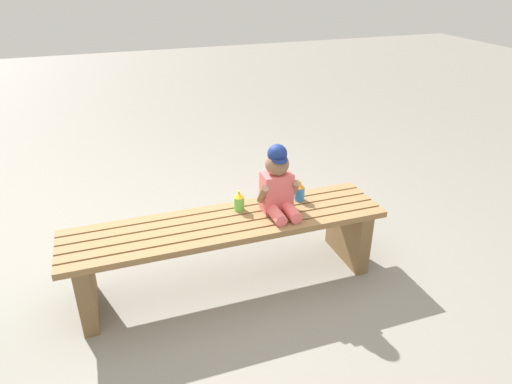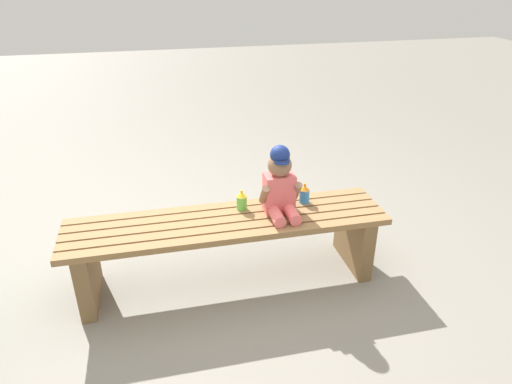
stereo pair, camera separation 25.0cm
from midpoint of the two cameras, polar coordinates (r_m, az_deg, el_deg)
The scene contains 5 objects.
ground_plane at distance 2.84m, azimuth -0.77°, elevation -10.82°, with size 16.00×16.00×0.00m, color gray.
park_bench at distance 2.67m, azimuth -0.81°, elevation -5.84°, with size 1.82×0.42×0.42m.
child_figure at distance 2.60m, azimuth 5.75°, elevation 0.88°, with size 0.23×0.27×0.40m.
sippy_cup_left at distance 2.67m, azimuth 0.89°, elevation -1.10°, with size 0.06×0.06×0.12m.
sippy_cup_right at distance 2.78m, azimuth 8.59°, elevation -0.26°, with size 0.06×0.06×0.12m.
Camera 2 is at (-0.34, -2.23, 1.74)m, focal length 32.33 mm.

